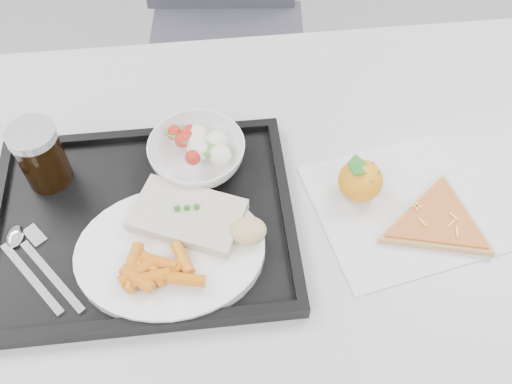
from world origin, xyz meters
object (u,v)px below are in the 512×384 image
object	(u,v)px
chair	(223,9)
pizza_slice	(438,222)
cola_glass	(40,155)
dinner_plate	(171,252)
tray	(143,223)
salad_bowl	(197,154)
tangerine	(360,180)
table	(270,225)

from	to	relation	value
chair	pizza_slice	world-z (taller)	chair
cola_glass	pizza_slice	world-z (taller)	cola_glass
dinner_plate	tray	bearing A→B (deg)	122.87
salad_bowl	cola_glass	world-z (taller)	cola_glass
chair	tangerine	world-z (taller)	chair
chair	dinner_plate	world-z (taller)	chair
salad_bowl	cola_glass	bearing A→B (deg)	-179.26
tray	salad_bowl	distance (m)	0.14
dinner_plate	salad_bowl	distance (m)	0.17
chair	cola_glass	xyz separation A→B (m)	(-0.32, -0.71, 0.28)
tangerine	pizza_slice	xyz separation A→B (m)	(0.11, -0.07, -0.02)
table	dinner_plate	world-z (taller)	dinner_plate
tangerine	cola_glass	bearing A→B (deg)	171.18
chair	salad_bowl	xyz separation A→B (m)	(-0.08, -0.71, 0.25)
table	cola_glass	distance (m)	0.37
dinner_plate	tangerine	size ratio (longest dim) A/B	3.02
tray	dinner_plate	bearing A→B (deg)	-57.13
tangerine	pizza_slice	world-z (taller)	tangerine
salad_bowl	tray	bearing A→B (deg)	-131.53
chair	dinner_plate	bearing A→B (deg)	-98.44
salad_bowl	pizza_slice	size ratio (longest dim) A/B	0.64
cola_glass	pizza_slice	size ratio (longest dim) A/B	0.45
cola_glass	table	bearing A→B (deg)	-12.34
dinner_plate	pizza_slice	xyz separation A→B (m)	(0.40, 0.02, -0.01)
dinner_plate	table	bearing A→B (deg)	29.47
tray	tangerine	xyz separation A→B (m)	(0.33, 0.02, 0.03)
cola_glass	dinner_plate	bearing A→B (deg)	-41.11
dinner_plate	tangerine	world-z (taller)	tangerine
salad_bowl	pizza_slice	world-z (taller)	salad_bowl
cola_glass	tangerine	world-z (taller)	cola_glass
chair	tray	distance (m)	0.85
tray	cola_glass	distance (m)	0.18
tray	salad_bowl	xyz separation A→B (m)	(0.09, 0.10, 0.03)
cola_glass	chair	bearing A→B (deg)	66.08
table	cola_glass	size ratio (longest dim) A/B	11.11
table	salad_bowl	bearing A→B (deg)	144.30
tray	table	bearing A→B (deg)	6.60
tray	tangerine	bearing A→B (deg)	3.95
chair	cola_glass	distance (m)	0.83
table	salad_bowl	size ratio (longest dim) A/B	7.89
pizza_slice	salad_bowl	bearing A→B (deg)	157.07
chair	tangerine	size ratio (longest dim) A/B	10.40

